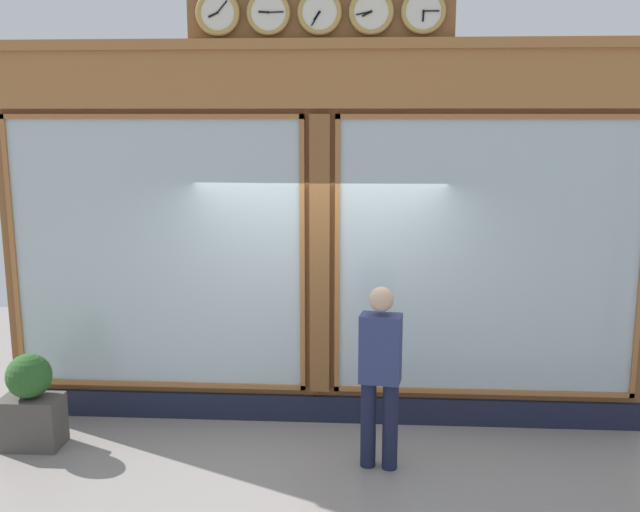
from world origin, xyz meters
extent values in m
cube|color=brown|center=(0.00, -0.15, 1.88)|extent=(6.57, 0.30, 3.77)
cube|color=#191E33|center=(0.00, 0.02, 0.14)|extent=(6.57, 0.08, 0.28)
cube|color=#A56936|center=(0.00, 0.04, 3.49)|extent=(6.44, 0.08, 0.55)
cube|color=#A56936|center=(0.00, 0.02, 3.82)|extent=(6.70, 0.20, 0.10)
cube|color=silver|center=(-1.67, 0.01, 1.76)|extent=(2.93, 0.02, 2.72)
cube|color=#A56936|center=(-1.67, 0.04, 3.14)|extent=(3.03, 0.04, 0.05)
cube|color=#A56936|center=(-1.67, 0.04, 0.37)|extent=(3.03, 0.04, 0.05)
cube|color=#A56936|center=(-0.18, 0.04, 1.76)|extent=(0.05, 0.04, 2.82)
cube|color=silver|center=(1.67, 0.01, 1.76)|extent=(2.93, 0.02, 2.72)
cube|color=#A56936|center=(1.67, 0.04, 3.14)|extent=(3.03, 0.04, 0.05)
cube|color=#A56936|center=(1.67, 0.04, 0.37)|extent=(3.03, 0.04, 0.05)
cube|color=#A56936|center=(3.16, 0.04, 1.76)|extent=(0.05, 0.04, 2.82)
cube|color=#A56936|center=(0.18, 0.04, 1.76)|extent=(0.05, 0.04, 2.82)
cube|color=brown|center=(0.00, 0.03, 1.76)|extent=(0.20, 0.10, 2.82)
cube|color=brown|center=(0.00, -0.02, 4.10)|extent=(2.54, 0.06, 0.61)
cylinder|color=silver|center=(-0.97, 0.06, 4.10)|extent=(0.34, 0.02, 0.34)
torus|color=#B79347|center=(-0.97, 0.06, 4.10)|extent=(0.42, 0.04, 0.42)
cube|color=black|center=(-0.96, 0.07, 4.06)|extent=(0.02, 0.01, 0.09)
cube|color=black|center=(-1.04, 0.07, 4.10)|extent=(0.14, 0.01, 0.01)
sphere|color=black|center=(-0.97, 0.08, 4.10)|extent=(0.02, 0.02, 0.02)
cylinder|color=silver|center=(-0.48, 0.06, 4.10)|extent=(0.34, 0.02, 0.34)
torus|color=#B79347|center=(-0.48, 0.06, 4.10)|extent=(0.42, 0.05, 0.42)
cube|color=black|center=(-0.44, 0.07, 4.08)|extent=(0.09, 0.01, 0.06)
cube|color=black|center=(-0.41, 0.07, 4.09)|extent=(0.14, 0.01, 0.04)
sphere|color=black|center=(-0.48, 0.08, 4.10)|extent=(0.02, 0.02, 0.02)
cylinder|color=silver|center=(0.00, 0.06, 4.10)|extent=(0.34, 0.02, 0.34)
torus|color=#B79347|center=(0.00, 0.06, 4.10)|extent=(0.42, 0.05, 0.42)
cube|color=black|center=(0.03, 0.07, 4.06)|extent=(0.07, 0.01, 0.09)
cube|color=black|center=(0.04, 0.07, 4.04)|extent=(0.09, 0.01, 0.13)
sphere|color=black|center=(0.00, 0.08, 4.10)|extent=(0.02, 0.02, 0.02)
cylinder|color=silver|center=(0.48, 0.06, 4.10)|extent=(0.34, 0.02, 0.34)
torus|color=#B79347|center=(0.48, 0.06, 4.10)|extent=(0.41, 0.04, 0.41)
cube|color=black|center=(0.53, 0.07, 4.11)|extent=(0.09, 0.01, 0.02)
cube|color=black|center=(0.41, 0.07, 4.10)|extent=(0.15, 0.01, 0.02)
sphere|color=black|center=(0.48, 0.08, 4.10)|extent=(0.02, 0.02, 0.02)
cylinder|color=silver|center=(0.97, 0.06, 4.10)|extent=(0.34, 0.02, 0.34)
torus|color=#B79347|center=(0.97, 0.06, 4.10)|extent=(0.43, 0.05, 0.43)
cube|color=black|center=(1.01, 0.07, 4.08)|extent=(0.09, 0.01, 0.05)
cube|color=black|center=(0.92, 0.07, 4.16)|extent=(0.10, 0.01, 0.12)
sphere|color=black|center=(0.97, 0.08, 4.10)|extent=(0.02, 0.02, 0.02)
cylinder|color=#191E38|center=(-0.50, 0.97, 0.41)|extent=(0.14, 0.14, 0.82)
cylinder|color=#191E38|center=(-0.70, 1.00, 0.41)|extent=(0.14, 0.14, 0.82)
cube|color=navy|center=(-0.60, 0.98, 1.13)|extent=(0.39, 0.28, 0.62)
sphere|color=tan|center=(-0.60, 0.98, 1.58)|extent=(0.22, 0.22, 0.22)
cube|color=#4C4742|center=(2.73, 0.77, 0.25)|extent=(0.56, 0.36, 0.50)
sphere|color=#285623|center=(2.73, 0.77, 0.72)|extent=(0.43, 0.43, 0.43)
camera|label=1|loc=(-0.45, 7.10, 3.17)|focal=40.52mm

